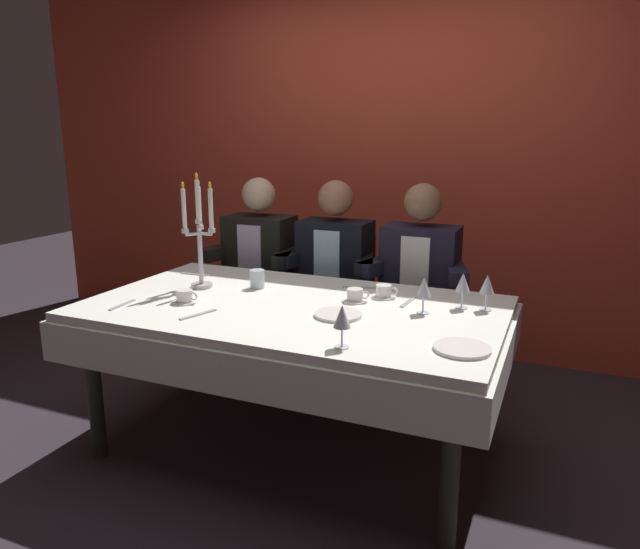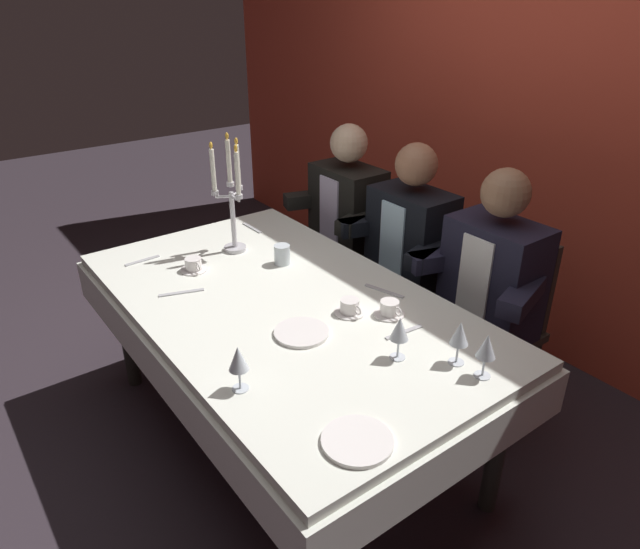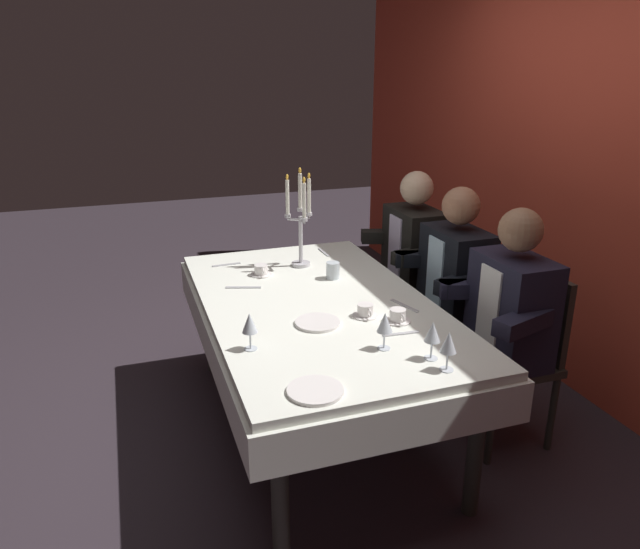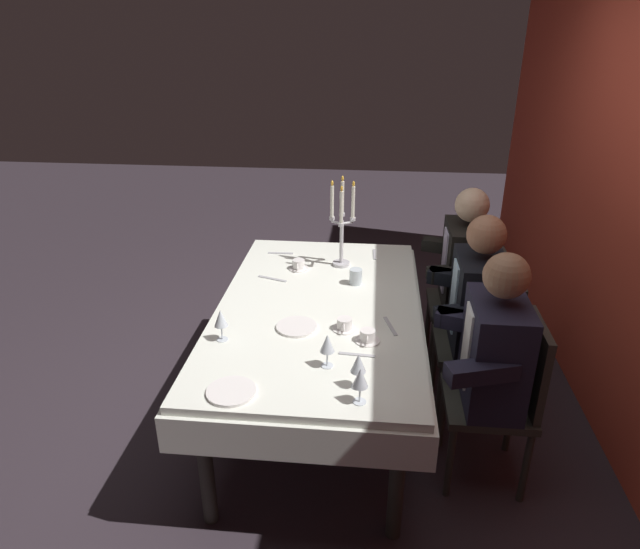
# 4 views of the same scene
# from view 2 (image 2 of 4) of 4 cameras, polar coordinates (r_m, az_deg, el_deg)

# --- Properties ---
(ground_plane) EXTENTS (12.00, 12.00, 0.00)m
(ground_plane) POSITION_cam_2_polar(r_m,az_deg,el_deg) (2.83, -3.26, -15.69)
(ground_plane) COLOR #30272E
(back_wall) EXTENTS (6.00, 0.12, 2.70)m
(back_wall) POSITION_cam_2_polar(r_m,az_deg,el_deg) (3.34, 21.46, 15.39)
(back_wall) COLOR #C8422D
(back_wall) RESTS_ON ground_plane
(dining_table) EXTENTS (1.94, 1.14, 0.74)m
(dining_table) POSITION_cam_2_polar(r_m,az_deg,el_deg) (2.46, -3.63, -4.97)
(dining_table) COLOR white
(dining_table) RESTS_ON ground_plane
(candelabra) EXTENTS (0.15, 0.17, 0.58)m
(candelabra) POSITION_cam_2_polar(r_m,az_deg,el_deg) (2.77, -8.77, 7.30)
(candelabra) COLOR silver
(candelabra) RESTS_ON dining_table
(dinner_plate_0) EXTENTS (0.21, 0.21, 0.01)m
(dinner_plate_0) POSITION_cam_2_polar(r_m,az_deg,el_deg) (2.17, -1.85, -5.78)
(dinner_plate_0) COLOR white
(dinner_plate_0) RESTS_ON dining_table
(dinner_plate_1) EXTENTS (0.21, 0.21, 0.01)m
(dinner_plate_1) POSITION_cam_2_polar(r_m,az_deg,el_deg) (1.72, 3.73, -16.17)
(dinner_plate_1) COLOR white
(dinner_plate_1) RESTS_ON dining_table
(wine_glass_0) EXTENTS (0.07, 0.07, 0.16)m
(wine_glass_0) POSITION_cam_2_polar(r_m,az_deg,el_deg) (2.01, 13.71, -5.84)
(wine_glass_0) COLOR silver
(wine_glass_0) RESTS_ON dining_table
(wine_glass_1) EXTENTS (0.07, 0.07, 0.16)m
(wine_glass_1) POSITION_cam_2_polar(r_m,az_deg,el_deg) (1.85, -8.12, -8.35)
(wine_glass_1) COLOR silver
(wine_glass_1) RESTS_ON dining_table
(wine_glass_2) EXTENTS (0.07, 0.07, 0.16)m
(wine_glass_2) POSITION_cam_2_polar(r_m,az_deg,el_deg) (2.00, 7.90, -5.49)
(wine_glass_2) COLOR silver
(wine_glass_2) RESTS_ON dining_table
(wine_glass_3) EXTENTS (0.07, 0.07, 0.16)m
(wine_glass_3) POSITION_cam_2_polar(r_m,az_deg,el_deg) (1.97, 16.22, -6.94)
(wine_glass_3) COLOR silver
(wine_glass_3) RESTS_ON dining_table
(water_tumbler_0) EXTENTS (0.07, 0.07, 0.09)m
(water_tumbler_0) POSITION_cam_2_polar(r_m,az_deg,el_deg) (2.69, -3.79, 1.99)
(water_tumbler_0) COLOR silver
(water_tumbler_0) RESTS_ON dining_table
(coffee_cup_0) EXTENTS (0.13, 0.12, 0.06)m
(coffee_cup_0) POSITION_cam_2_polar(r_m,az_deg,el_deg) (2.29, 6.93, -3.42)
(coffee_cup_0) COLOR white
(coffee_cup_0) RESTS_ON dining_table
(coffee_cup_1) EXTENTS (0.13, 0.12, 0.06)m
(coffee_cup_1) POSITION_cam_2_polar(r_m,az_deg,el_deg) (2.69, -12.44, 0.91)
(coffee_cup_1) COLOR white
(coffee_cup_1) RESTS_ON dining_table
(coffee_cup_2) EXTENTS (0.13, 0.12, 0.06)m
(coffee_cup_2) POSITION_cam_2_polar(r_m,az_deg,el_deg) (2.29, 2.99, -3.28)
(coffee_cup_2) COLOR white
(coffee_cup_2) RESTS_ON dining_table
(fork_0) EXTENTS (0.03, 0.17, 0.01)m
(fork_0) POSITION_cam_2_polar(r_m,az_deg,el_deg) (2.85, -17.23, 1.32)
(fork_0) COLOR #B7B7BC
(fork_0) RESTS_ON dining_table
(fork_1) EXTENTS (0.17, 0.02, 0.01)m
(fork_1) POSITION_cam_2_polar(r_m,az_deg,el_deg) (3.12, -6.77, 4.63)
(fork_1) COLOR #B7B7BC
(fork_1) RESTS_ON dining_table
(knife_2) EXTENTS (0.19, 0.07, 0.01)m
(knife_2) POSITION_cam_2_polar(r_m,az_deg,el_deg) (2.47, 6.39, -1.64)
(knife_2) COLOR #B7B7BC
(knife_2) RESTS_ON dining_table
(knife_3) EXTENTS (0.08, 0.19, 0.01)m
(knife_3) POSITION_cam_2_polar(r_m,az_deg,el_deg) (2.51, -13.59, -1.76)
(knife_3) COLOR #B7B7BC
(knife_3) RESTS_ON dining_table
(fork_4) EXTENTS (0.03, 0.17, 0.01)m
(fork_4) POSITION_cam_2_polar(r_m,az_deg,el_deg) (2.20, 8.33, -5.70)
(fork_4) COLOR #B7B7BC
(fork_4) RESTS_ON dining_table
(seated_diner_0) EXTENTS (0.63, 0.48, 1.24)m
(seated_diner_0) POSITION_cam_2_polar(r_m,az_deg,el_deg) (3.36, 2.81, 6.29)
(seated_diner_0) COLOR #2D2D27
(seated_diner_0) RESTS_ON ground_plane
(seated_diner_1) EXTENTS (0.63, 0.48, 1.24)m
(seated_diner_1) POSITION_cam_2_polar(r_m,az_deg,el_deg) (3.01, 9.06, 3.43)
(seated_diner_1) COLOR #2D2D27
(seated_diner_1) RESTS_ON ground_plane
(seated_diner_2) EXTENTS (0.63, 0.48, 1.24)m
(seated_diner_2) POSITION_cam_2_polar(r_m,az_deg,el_deg) (2.70, 16.87, -0.23)
(seated_diner_2) COLOR #2D2D27
(seated_diner_2) RESTS_ON ground_plane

